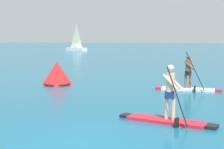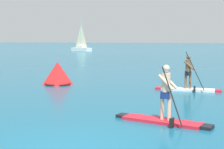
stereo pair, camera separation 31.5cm
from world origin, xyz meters
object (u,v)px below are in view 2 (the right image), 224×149
at_px(race_marker_buoy, 58,74).
at_px(sailboat_left_horizon, 81,47).
at_px(paddleboarder_far_right, 188,83).
at_px(paddleboarder_mid_center, 164,109).

xyz_separation_m(race_marker_buoy, sailboat_left_horizon, (-18.65, 48.02, 0.26)).
relative_size(paddleboarder_far_right, race_marker_buoy, 2.04).
distance_m(paddleboarder_mid_center, paddleboarder_far_right, 6.56).
distance_m(paddleboarder_mid_center, sailboat_left_horizon, 60.26).
bearing_deg(race_marker_buoy, sailboat_left_horizon, 111.23).
bearing_deg(paddleboarder_far_right, race_marker_buoy, 179.87).
distance_m(race_marker_buoy, sailboat_left_horizon, 51.52).
height_order(paddleboarder_mid_center, race_marker_buoy, paddleboarder_mid_center).
height_order(race_marker_buoy, sailboat_left_horizon, sailboat_left_horizon).
relative_size(paddleboarder_far_right, sailboat_left_horizon, 0.45).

